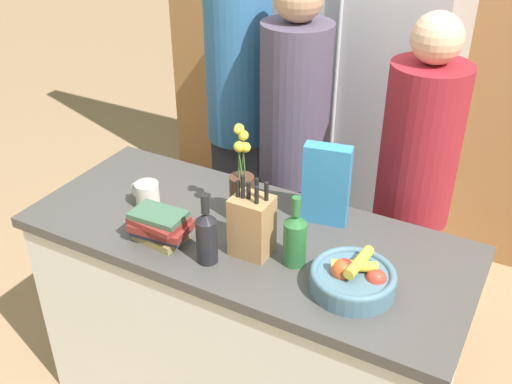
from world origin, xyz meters
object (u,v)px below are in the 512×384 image
object	(u,v)px
refrigerator	(368,96)
person_in_blue	(293,145)
bottle_oil	(207,236)
bottle_vinegar	(295,238)
knife_block	(252,225)
person_at_sink	(239,102)
coffee_mug	(147,195)
person_in_red_tee	(414,187)
cereal_box	(326,185)
fruit_bowl	(353,278)
book_stack	(160,226)
flower_vase	(242,190)

from	to	relation	value
refrigerator	person_in_blue	size ratio (longest dim) A/B	1.17
bottle_oil	bottle_vinegar	xyz separation A→B (m)	(0.25, 0.13, -0.00)
knife_block	person_at_sink	distance (m)	0.92
coffee_mug	person_in_blue	world-z (taller)	person_in_blue
coffee_mug	person_in_red_tee	bearing A→B (deg)	35.22
cereal_box	coffee_mug	world-z (taller)	cereal_box
refrigerator	cereal_box	xyz separation A→B (m)	(0.20, -1.02, 0.06)
fruit_bowl	book_stack	size ratio (longest dim) A/B	1.27
fruit_bowl	person_at_sink	distance (m)	1.17
cereal_box	person_in_blue	size ratio (longest dim) A/B	0.18
book_stack	fruit_bowl	bearing A→B (deg)	5.96
knife_block	coffee_mug	distance (m)	0.49
knife_block	person_in_blue	size ratio (longest dim) A/B	0.17
fruit_bowl	bottle_vinegar	distance (m)	0.22
fruit_bowl	flower_vase	distance (m)	0.53
bottle_oil	person_in_red_tee	xyz separation A→B (m)	(0.47, 0.77, -0.09)
refrigerator	bottle_oil	distance (m)	1.42
flower_vase	book_stack	bearing A→B (deg)	-125.19
flower_vase	bottle_oil	size ratio (longest dim) A/B	1.48
bottle_vinegar	person_at_sink	xyz separation A→B (m)	(-0.64, 0.75, 0.06)
refrigerator	cereal_box	world-z (taller)	refrigerator
fruit_bowl	bottle_vinegar	bearing A→B (deg)	170.61
person_in_red_tee	book_stack	bearing A→B (deg)	-132.64
coffee_mug	book_stack	world-z (taller)	book_stack
flower_vase	person_at_sink	xyz separation A→B (m)	(-0.36, 0.61, 0.04)
refrigerator	fruit_bowl	size ratio (longest dim) A/B	7.34
bottle_oil	person_in_red_tee	distance (m)	0.90
book_stack	person_at_sink	world-z (taller)	person_at_sink
cereal_box	person_in_blue	distance (m)	0.49
flower_vase	cereal_box	bearing A→B (deg)	25.79
bottle_oil	person_in_red_tee	world-z (taller)	person_in_red_tee
flower_vase	bottle_vinegar	bearing A→B (deg)	-27.62
refrigerator	person_in_blue	bearing A→B (deg)	-99.38
fruit_bowl	person_at_sink	size ratio (longest dim) A/B	0.15
knife_block	person_at_sink	world-z (taller)	person_at_sink
bottle_vinegar	person_in_blue	distance (m)	0.73
fruit_bowl	knife_block	xyz separation A→B (m)	(-0.36, 0.02, 0.06)
knife_block	person_at_sink	size ratio (longest dim) A/B	0.16
flower_vase	bottle_vinegar	world-z (taller)	flower_vase
flower_vase	person_in_red_tee	xyz separation A→B (m)	(0.49, 0.50, -0.11)
book_stack	bottle_vinegar	bearing A→B (deg)	12.99
fruit_bowl	person_in_blue	distance (m)	0.87
bottle_oil	book_stack	bearing A→B (deg)	174.02
refrigerator	person_in_red_tee	world-z (taller)	refrigerator
coffee_mug	book_stack	size ratio (longest dim) A/B	0.62
bottle_oil	person_in_blue	world-z (taller)	person_in_blue
cereal_box	person_in_red_tee	xyz separation A→B (m)	(0.23, 0.37, -0.14)
refrigerator	coffee_mug	world-z (taller)	refrigerator
fruit_bowl	flower_vase	world-z (taller)	flower_vase
coffee_mug	bottle_vinegar	world-z (taller)	bottle_vinegar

